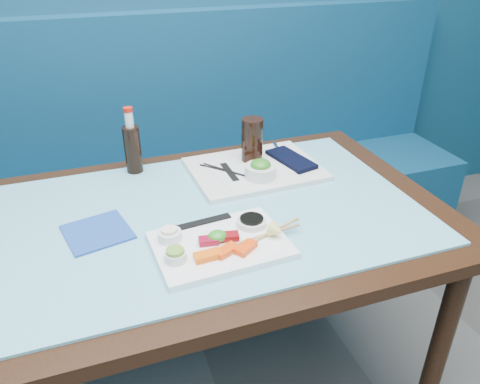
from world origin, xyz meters
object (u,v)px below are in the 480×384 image
object	(u,v)px
seaweed_bowl	(260,171)
cola_bottle_body	(133,150)
sashimi_plate	(220,245)
serving_tray	(255,169)
booth_bench	(163,193)
dining_table	(210,238)
blue_napkin	(97,232)
cola_glass	(252,140)

from	to	relation	value
seaweed_bowl	cola_bottle_body	distance (m)	0.43
sashimi_plate	serving_tray	xyz separation A→B (m)	(0.24, 0.38, -0.00)
booth_bench	dining_table	size ratio (longest dim) A/B	2.14
dining_table	blue_napkin	xyz separation A→B (m)	(-0.32, -0.00, 0.09)
seaweed_bowl	blue_napkin	xyz separation A→B (m)	(-0.53, -0.13, -0.03)
seaweed_bowl	blue_napkin	bearing A→B (deg)	-166.09
serving_tray	cola_glass	world-z (taller)	cola_glass
sashimi_plate	cola_bottle_body	world-z (taller)	cola_bottle_body
dining_table	seaweed_bowl	world-z (taller)	seaweed_bowl
dining_table	seaweed_bowl	xyz separation A→B (m)	(0.21, 0.13, 0.13)
blue_napkin	booth_bench	bearing A→B (deg)	69.40
booth_bench	sashimi_plate	world-z (taller)	booth_bench
sashimi_plate	serving_tray	distance (m)	0.45
seaweed_bowl	blue_napkin	distance (m)	0.55
cola_glass	cola_bottle_body	size ratio (longest dim) A/B	0.95
sashimi_plate	blue_napkin	xyz separation A→B (m)	(-0.30, 0.18, -0.01)
serving_tray	seaweed_bowl	bearing A→B (deg)	-99.59
sashimi_plate	blue_napkin	distance (m)	0.34
seaweed_bowl	cola_bottle_body	world-z (taller)	cola_bottle_body
dining_table	cola_glass	xyz separation A→B (m)	(0.23, 0.26, 0.18)
sashimi_plate	serving_tray	bearing A→B (deg)	54.44
seaweed_bowl	cola_bottle_body	xyz separation A→B (m)	(-0.38, 0.21, 0.04)
blue_napkin	seaweed_bowl	bearing A→B (deg)	13.91
cola_glass	blue_napkin	xyz separation A→B (m)	(-0.55, -0.26, -0.09)
dining_table	serving_tray	bearing A→B (deg)	42.40
dining_table	cola_bottle_body	size ratio (longest dim) A/B	8.75
booth_bench	seaweed_bowl	xyz separation A→B (m)	(0.21, -0.71, 0.42)
sashimi_plate	seaweed_bowl	xyz separation A→B (m)	(0.23, 0.31, 0.03)
sashimi_plate	cola_bottle_body	distance (m)	0.54
dining_table	booth_bench	bearing A→B (deg)	90.00
serving_tray	cola_bottle_body	bearing A→B (deg)	158.22
cola_glass	seaweed_bowl	bearing A→B (deg)	-98.75
serving_tray	cola_glass	bearing A→B (deg)	77.69
dining_table	serving_tray	distance (m)	0.32
sashimi_plate	dining_table	bearing A→B (deg)	80.32
cola_glass	cola_bottle_body	distance (m)	0.40
booth_bench	cola_bottle_body	xyz separation A→B (m)	(-0.16, -0.50, 0.46)
serving_tray	seaweed_bowl	world-z (taller)	seaweed_bowl
seaweed_bowl	cola_glass	distance (m)	0.14
sashimi_plate	cola_glass	size ratio (longest dim) A/B	2.23
dining_table	serving_tray	xyz separation A→B (m)	(0.22, 0.20, 0.10)
booth_bench	dining_table	world-z (taller)	booth_bench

